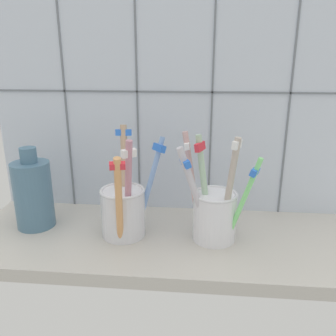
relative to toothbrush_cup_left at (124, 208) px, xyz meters
The scene contains 5 objects.
counter_slab 8.99cm from the toothbrush_cup_left, ahead, with size 64.00×22.00×2.00cm, color #BCB7AD.
tile_wall_back 21.25cm from the toothbrush_cup_left, 60.95° to the left, with size 64.00×2.20×45.00cm.
toothbrush_cup_left is the anchor object (origin of this frame).
toothbrush_cup_right 13.87cm from the toothbrush_cup_left, ahead, with size 12.10×6.85×16.87cm.
ceramic_vase 15.68cm from the toothbrush_cup_left, behind, with size 6.12×6.12×13.53cm.
Camera 1 is at (4.58, -48.96, 29.24)cm, focal length 37.23 mm.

